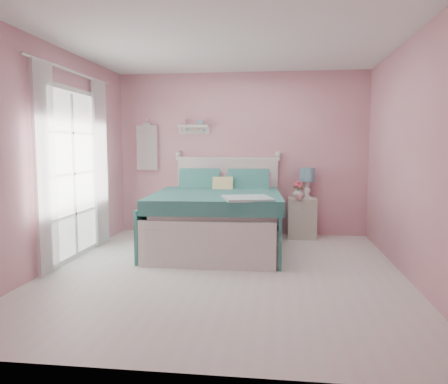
% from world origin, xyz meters
% --- Properties ---
extents(floor, '(4.50, 4.50, 0.00)m').
position_xyz_m(floor, '(0.00, 0.00, 0.00)').
color(floor, silver).
rests_on(floor, ground).
extents(room_shell, '(4.50, 4.50, 4.50)m').
position_xyz_m(room_shell, '(0.00, 0.00, 1.58)').
color(room_shell, '#C67E88').
rests_on(room_shell, floor).
extents(bed, '(1.81, 2.21, 1.26)m').
position_xyz_m(bed, '(-0.22, 1.16, 0.42)').
color(bed, silver).
rests_on(bed, floor).
extents(nightstand, '(0.44, 0.43, 0.63)m').
position_xyz_m(nightstand, '(0.97, 2.02, 0.32)').
color(nightstand, beige).
rests_on(nightstand, floor).
extents(table_lamp, '(0.23, 0.23, 0.46)m').
position_xyz_m(table_lamp, '(1.05, 2.09, 0.95)').
color(table_lamp, white).
rests_on(table_lamp, nightstand).
extents(vase, '(0.19, 0.19, 0.17)m').
position_xyz_m(vase, '(0.91, 2.00, 0.71)').
color(vase, silver).
rests_on(vase, nightstand).
extents(teacup, '(0.11, 0.11, 0.08)m').
position_xyz_m(teacup, '(0.92, 1.84, 0.67)').
color(teacup, pink).
rests_on(teacup, nightstand).
extents(roses, '(0.14, 0.11, 0.12)m').
position_xyz_m(roses, '(0.91, 2.00, 0.83)').
color(roses, '#E44D62').
rests_on(roses, vase).
extents(wall_shelf, '(0.50, 0.15, 0.25)m').
position_xyz_m(wall_shelf, '(-0.77, 2.19, 1.73)').
color(wall_shelf, silver).
rests_on(wall_shelf, room_shell).
extents(hanging_dress, '(0.34, 0.03, 0.72)m').
position_xyz_m(hanging_dress, '(-1.55, 2.18, 1.40)').
color(hanging_dress, white).
rests_on(hanging_dress, room_shell).
extents(french_door, '(0.04, 1.32, 2.16)m').
position_xyz_m(french_door, '(-1.97, 0.40, 1.07)').
color(french_door, silver).
rests_on(french_door, floor).
extents(curtain_near, '(0.04, 0.40, 2.32)m').
position_xyz_m(curtain_near, '(-1.92, -0.34, 1.18)').
color(curtain_near, white).
rests_on(curtain_near, floor).
extents(curtain_far, '(0.04, 0.40, 2.32)m').
position_xyz_m(curtain_far, '(-1.92, 1.14, 1.18)').
color(curtain_far, white).
rests_on(curtain_far, floor).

